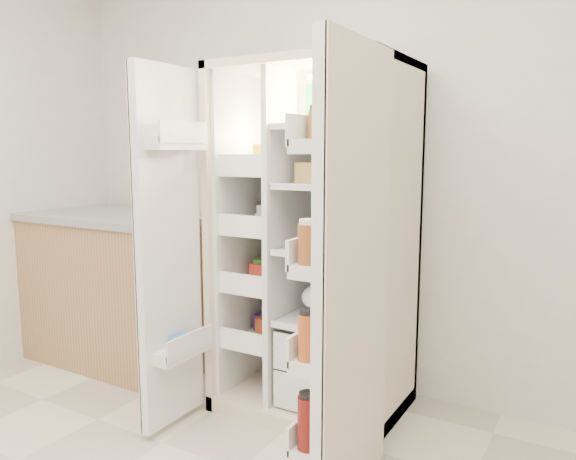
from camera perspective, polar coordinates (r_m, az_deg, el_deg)
The scene contains 5 objects.
wall_back at distance 3.15m, azimuth 6.45°, elevation 7.93°, with size 4.00×0.02×2.70m, color silver.
refrigerator at distance 2.90m, azimuth 3.55°, elevation -4.09°, with size 0.92×0.70×1.80m.
freezer_door at distance 2.68m, azimuth -12.31°, elevation -2.12°, with size 0.15×0.40×1.72m.
fridge_door at distance 2.07m, azimuth 6.34°, elevation -5.51°, with size 0.17×0.58×1.72m.
kitchen_counter at distance 3.76m, azimuth -17.36°, elevation -5.65°, with size 1.34×0.71×0.97m.
Camera 1 is at (1.29, -0.88, 1.37)m, focal length 34.00 mm.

